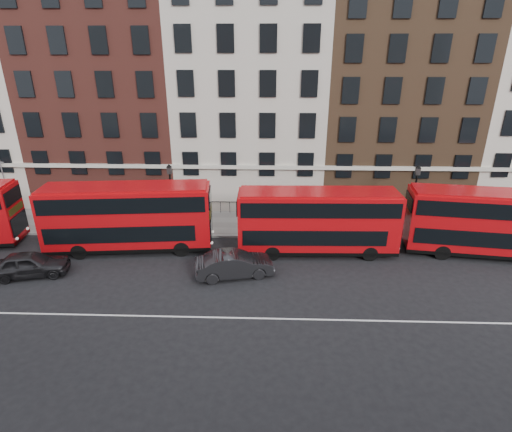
{
  "coord_description": "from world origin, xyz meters",
  "views": [
    {
      "loc": [
        1.77,
        -19.49,
        13.02
      ],
      "look_at": [
        0.94,
        5.0,
        3.0
      ],
      "focal_mm": 28.0,
      "sensor_mm": 36.0,
      "label": 1
    }
  ],
  "objects_px": {
    "bus_c": "(317,220)",
    "car_rear": "(30,264)",
    "bus_b": "(128,216)",
    "car_front": "(234,264)",
    "bus_d": "(491,222)"
  },
  "relations": [
    {
      "from": "bus_c",
      "to": "car_rear",
      "type": "relative_size",
      "value": 2.36
    },
    {
      "from": "bus_b",
      "to": "car_front",
      "type": "relative_size",
      "value": 2.36
    },
    {
      "from": "bus_d",
      "to": "car_rear",
      "type": "bearing_deg",
      "value": -165.07
    },
    {
      "from": "bus_b",
      "to": "car_rear",
      "type": "distance_m",
      "value": 6.61
    },
    {
      "from": "bus_b",
      "to": "bus_c",
      "type": "distance_m",
      "value": 13.07
    },
    {
      "from": "bus_b",
      "to": "bus_d",
      "type": "relative_size",
      "value": 1.03
    },
    {
      "from": "car_rear",
      "to": "bus_b",
      "type": "bearing_deg",
      "value": -67.02
    },
    {
      "from": "bus_d",
      "to": "car_front",
      "type": "relative_size",
      "value": 2.29
    },
    {
      "from": "bus_c",
      "to": "car_rear",
      "type": "xyz_separation_m",
      "value": [
        -18.22,
        -3.75,
        -1.66
      ]
    },
    {
      "from": "bus_d",
      "to": "bus_c",
      "type": "bearing_deg",
      "value": -172.2
    },
    {
      "from": "bus_b",
      "to": "bus_c",
      "type": "xyz_separation_m",
      "value": [
        13.07,
        0.0,
        -0.12
      ]
    },
    {
      "from": "bus_d",
      "to": "car_rear",
      "type": "distance_m",
      "value": 30.21
    },
    {
      "from": "bus_b",
      "to": "bus_d",
      "type": "height_order",
      "value": "bus_b"
    },
    {
      "from": "bus_d",
      "to": "car_rear",
      "type": "height_order",
      "value": "bus_d"
    },
    {
      "from": "bus_d",
      "to": "car_rear",
      "type": "relative_size",
      "value": 2.43
    }
  ]
}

